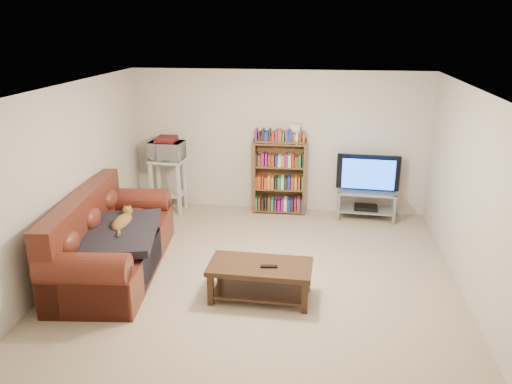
% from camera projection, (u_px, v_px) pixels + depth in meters
% --- Properties ---
extents(floor, '(5.00, 5.00, 0.00)m').
position_uv_depth(floor, '(259.00, 274.00, 6.52)').
color(floor, tan).
rests_on(floor, ground).
extents(ceiling, '(5.00, 5.00, 0.00)m').
position_uv_depth(ceiling, '(260.00, 89.00, 5.74)').
color(ceiling, white).
rests_on(ceiling, ground).
extents(wall_back, '(5.00, 0.00, 5.00)m').
position_uv_depth(wall_back, '(278.00, 142.00, 8.48)').
color(wall_back, silver).
rests_on(wall_back, ground).
extents(wall_front, '(5.00, 0.00, 5.00)m').
position_uv_depth(wall_front, '(218.00, 289.00, 3.79)').
color(wall_front, silver).
rests_on(wall_front, ground).
extents(wall_left, '(0.00, 5.00, 5.00)m').
position_uv_depth(wall_left, '(68.00, 179.00, 6.45)').
color(wall_left, silver).
rests_on(wall_left, ground).
extents(wall_right, '(0.00, 5.00, 5.00)m').
position_uv_depth(wall_right, '(472.00, 196.00, 5.81)').
color(wall_right, silver).
rests_on(wall_right, ground).
extents(sofa, '(1.31, 2.55, 1.05)m').
position_uv_depth(sofa, '(108.00, 245.00, 6.53)').
color(sofa, '#5B2317').
rests_on(sofa, floor).
extents(blanket, '(1.16, 1.38, 0.20)m').
position_uv_depth(blanket, '(117.00, 233.00, 6.29)').
color(blanket, black).
rests_on(blanket, sofa).
extents(cat, '(0.34, 0.69, 0.20)m').
position_uv_depth(cat, '(122.00, 222.00, 6.48)').
color(cat, brown).
rests_on(cat, sofa).
extents(coffee_table, '(1.22, 0.63, 0.44)m').
position_uv_depth(coffee_table, '(260.00, 275.00, 5.87)').
color(coffee_table, '#331E12').
rests_on(coffee_table, floor).
extents(remote, '(0.20, 0.08, 0.02)m').
position_uv_depth(remote, '(269.00, 266.00, 5.76)').
color(remote, black).
rests_on(remote, coffee_table).
extents(tv_stand, '(0.98, 0.49, 0.48)m').
position_uv_depth(tv_stand, '(366.00, 200.00, 8.30)').
color(tv_stand, '#999EA3').
rests_on(tv_stand, floor).
extents(television, '(1.04, 0.20, 0.59)m').
position_uv_depth(television, '(368.00, 174.00, 8.15)').
color(television, black).
rests_on(television, tv_stand).
extents(dvd_player, '(0.40, 0.29, 0.06)m').
position_uv_depth(dvd_player, '(366.00, 207.00, 8.34)').
color(dvd_player, black).
rests_on(dvd_player, tv_stand).
extents(bookshelf, '(0.89, 0.29, 1.28)m').
position_uv_depth(bookshelf, '(280.00, 176.00, 8.46)').
color(bookshelf, brown).
rests_on(bookshelf, floor).
extents(shelf_clutter, '(0.65, 0.21, 0.28)m').
position_uv_depth(shelf_clutter, '(286.00, 134.00, 8.23)').
color(shelf_clutter, silver).
rests_on(shelf_clutter, bookshelf).
extents(microwave_stand, '(0.59, 0.45, 0.91)m').
position_uv_depth(microwave_stand, '(168.00, 178.00, 8.58)').
color(microwave_stand, silver).
rests_on(microwave_stand, floor).
extents(microwave, '(0.58, 0.41, 0.31)m').
position_uv_depth(microwave, '(167.00, 151.00, 8.43)').
color(microwave, silver).
rests_on(microwave, microwave_stand).
extents(game_boxes, '(0.35, 0.31, 0.05)m').
position_uv_depth(game_boxes, '(166.00, 140.00, 8.37)').
color(game_boxes, maroon).
rests_on(game_boxes, microwave).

